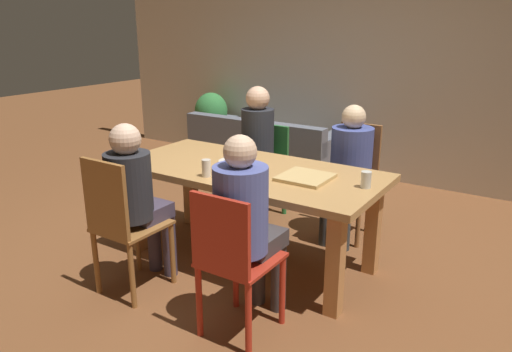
# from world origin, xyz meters

# --- Properties ---
(ground_plane) EXTENTS (20.00, 20.00, 0.00)m
(ground_plane) POSITION_xyz_m (0.00, 0.00, 0.00)
(ground_plane) COLOR brown
(back_wall) EXTENTS (7.58, 0.12, 2.93)m
(back_wall) POSITION_xyz_m (0.00, 2.67, 1.46)
(back_wall) COLOR beige
(back_wall) RESTS_ON ground
(dining_table) EXTENTS (2.03, 0.95, 0.77)m
(dining_table) POSITION_xyz_m (0.00, 0.00, 0.66)
(dining_table) COLOR tan
(dining_table) RESTS_ON ground
(chair_0) EXTENTS (0.40, 0.44, 0.99)m
(chair_0) POSITION_xyz_m (-0.44, -0.89, 0.55)
(chair_0) COLOR #976230
(chair_0) RESTS_ON ground
(person_0) EXTENTS (0.31, 0.48, 1.20)m
(person_0) POSITION_xyz_m (-0.44, -0.74, 0.71)
(person_0) COLOR #433A4C
(person_0) RESTS_ON ground
(chair_1) EXTENTS (0.41, 0.43, 0.94)m
(chair_1) POSITION_xyz_m (0.47, -0.89, 0.52)
(chair_1) COLOR red
(chair_1) RESTS_ON ground
(person_1) EXTENTS (0.32, 0.52, 1.24)m
(person_1) POSITION_xyz_m (0.47, -0.74, 0.73)
(person_1) COLOR #3F393A
(person_1) RESTS_ON ground
(chair_2) EXTENTS (0.44, 0.45, 0.88)m
(chair_2) POSITION_xyz_m (-0.44, 0.89, 0.48)
(chair_2) COLOR #2B7436
(chair_2) RESTS_ON ground
(person_2) EXTENTS (0.30, 0.51, 1.26)m
(person_2) POSITION_xyz_m (-0.44, 0.75, 0.74)
(person_2) COLOR #324142
(person_2) RESTS_ON ground
(chair_3) EXTENTS (0.39, 0.41, 0.98)m
(chair_3) POSITION_xyz_m (0.47, 0.95, 0.54)
(chair_3) COLOR #935F33
(chair_3) RESTS_ON ground
(person_3) EXTENTS (0.35, 0.50, 1.17)m
(person_3) POSITION_xyz_m (0.47, 0.81, 0.70)
(person_3) COLOR #363B3D
(person_3) RESTS_ON ground
(pizza_box_0) EXTENTS (0.34, 0.34, 0.02)m
(pizza_box_0) POSITION_xyz_m (0.48, -0.01, 0.78)
(pizza_box_0) COLOR tan
(pizza_box_0) RESTS_ON dining_table
(plate_0) EXTENTS (0.24, 0.24, 0.03)m
(plate_0) POSITION_xyz_m (-0.19, 0.07, 0.78)
(plate_0) COLOR white
(plate_0) RESTS_ON dining_table
(plate_1) EXTENTS (0.21, 0.21, 0.01)m
(plate_1) POSITION_xyz_m (0.05, -0.18, 0.77)
(plate_1) COLOR white
(plate_1) RESTS_ON dining_table
(drinking_glass_0) EXTENTS (0.07, 0.07, 0.13)m
(drinking_glass_0) POSITION_xyz_m (-0.14, -0.34, 0.83)
(drinking_glass_0) COLOR beige
(drinking_glass_0) RESTS_ON dining_table
(drinking_glass_1) EXTENTS (0.07, 0.07, 0.13)m
(drinking_glass_1) POSITION_xyz_m (-0.36, 0.32, 0.83)
(drinking_glass_1) COLOR #E2C55A
(drinking_glass_1) RESTS_ON dining_table
(drinking_glass_2) EXTENTS (0.07, 0.07, 0.11)m
(drinking_glass_2) POSITION_xyz_m (0.91, 0.04, 0.82)
(drinking_glass_2) COLOR silver
(drinking_glass_2) RESTS_ON dining_table
(couch) EXTENTS (1.85, 0.86, 0.73)m
(couch) POSITION_xyz_m (-1.10, 2.03, 0.27)
(couch) COLOR slate
(couch) RESTS_ON ground
(potted_plant) EXTENTS (0.45, 0.45, 0.90)m
(potted_plant) POSITION_xyz_m (-2.16, 2.31, 0.51)
(potted_plant) COLOR #565554
(potted_plant) RESTS_ON ground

